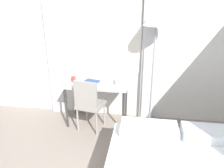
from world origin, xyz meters
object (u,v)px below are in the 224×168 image
object	(u,v)px
desk_chair	(89,102)
mug	(74,79)
telephone	(120,81)
desk	(97,87)
book	(92,81)
standing_lamp	(156,22)

from	to	relation	value
desk_chair	mug	xyz separation A→B (m)	(-0.33, 0.28, 0.28)
desk_chair	telephone	xyz separation A→B (m)	(0.47, 0.29, 0.29)
telephone	mug	distance (m)	0.80
desk_chair	desk	bearing A→B (deg)	85.29
telephone	book	distance (m)	0.49
telephone	mug	world-z (taller)	telephone
standing_lamp	book	bearing A→B (deg)	178.42
desk_chair	telephone	bearing A→B (deg)	42.72
standing_lamp	mug	size ratio (longest dim) A/B	23.71
standing_lamp	book	world-z (taller)	standing_lamp
desk	telephone	size ratio (longest dim) A/B	6.11
telephone	desk	bearing A→B (deg)	-178.02
standing_lamp	telephone	bearing A→B (deg)	178.01
standing_lamp	telephone	world-z (taller)	standing_lamp
desk	standing_lamp	distance (m)	1.41
telephone	book	size ratio (longest dim) A/B	0.64
telephone	book	world-z (taller)	telephone
desk	desk_chair	distance (m)	0.33
telephone	book	bearing A→B (deg)	178.85
mug	telephone	bearing A→B (deg)	0.70
telephone	mug	size ratio (longest dim) A/B	2.03
desk_chair	book	bearing A→B (deg)	103.75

